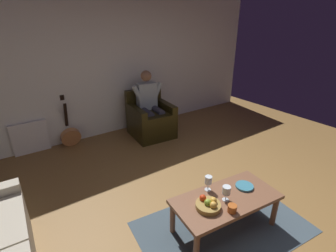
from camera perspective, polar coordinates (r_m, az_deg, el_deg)
name	(u,v)px	position (r m, az deg, el deg)	size (l,w,h in m)	color
ground_plane	(237,216)	(3.27, 15.52, -19.04)	(7.52, 7.52, 0.00)	olive
wall_back	(118,67)	(5.08, -11.41, 13.10)	(6.64, 0.06, 2.60)	white
rug	(223,227)	(3.09, 12.40, -21.56)	(1.85, 1.15, 0.01)	#3F4E57
armchair	(150,120)	(4.96, -4.02, 1.42)	(0.81, 0.86, 0.87)	black
person_seated	(150,102)	(4.86, -4.23, 5.45)	(0.65, 0.60, 1.26)	#98A5AB
coffee_table	(226,202)	(2.85, 13.03, -16.46)	(1.20, 0.67, 0.42)	brown
guitar	(70,135)	(4.89, -21.32, -1.93)	(0.35, 0.32, 0.93)	#BA7846
radiator	(30,138)	(4.90, -28.85, -2.35)	(0.57, 0.06, 0.56)	white
wine_glass_near	(226,191)	(2.72, 13.15, -14.20)	(0.09, 0.09, 0.17)	silver
wine_glass_far	(208,181)	(2.81, 9.17, -12.20)	(0.08, 0.08, 0.18)	silver
fruit_bowl	(208,204)	(2.64, 9.19, -17.22)	(0.25, 0.25, 0.11)	olive
decorative_dish	(244,186)	(3.01, 16.99, -12.96)	(0.20, 0.20, 0.02)	teal
candle_jar	(232,208)	(2.64, 14.38, -17.72)	(0.09, 0.09, 0.08)	#AF5520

